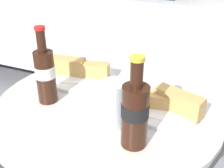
{
  "coord_description": "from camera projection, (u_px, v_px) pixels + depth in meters",
  "views": [
    {
      "loc": [
        0.31,
        -0.69,
        1.16
      ],
      "look_at": [
        0.0,
        0.04,
        0.74
      ],
      "focal_mm": 45.0,
      "sensor_mm": 36.0,
      "label": 1
    }
  ],
  "objects": [
    {
      "name": "lunch_plate_far",
      "position": [
        80.0,
        72.0,
        1.03
      ],
      "size": [
        0.25,
        0.25,
        0.07
      ],
      "color": "white",
      "rests_on": "bistro_table"
    },
    {
      "name": "cola_bottle_left",
      "position": [
        45.0,
        74.0,
        0.86
      ],
      "size": [
        0.06,
        0.06,
        0.24
      ],
      "color": "#33190F",
      "rests_on": "bistro_table"
    },
    {
      "name": "drinking_glass",
      "position": [
        114.0,
        106.0,
        0.76
      ],
      "size": [
        0.07,
        0.07,
        0.13
      ],
      "color": "black",
      "rests_on": "bistro_table"
    },
    {
      "name": "lunch_plate_near",
      "position": [
        165.0,
        104.0,
        0.84
      ],
      "size": [
        0.23,
        0.22,
        0.07
      ],
      "color": "white",
      "rests_on": "bistro_table"
    },
    {
      "name": "bistro_table",
      "position": [
        108.0,
        141.0,
        0.96
      ],
      "size": [
        0.72,
        0.72,
        0.69
      ],
      "color": "#333333",
      "rests_on": "ground_plane"
    },
    {
      "name": "cola_bottle_right",
      "position": [
        135.0,
        112.0,
        0.67
      ],
      "size": [
        0.07,
        0.07,
        0.24
      ],
      "color": "#33190F",
      "rests_on": "bistro_table"
    }
  ]
}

